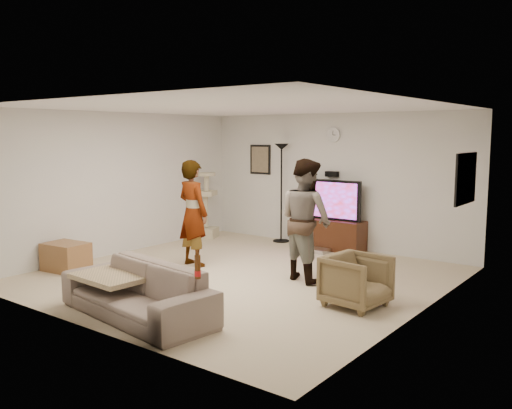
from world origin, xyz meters
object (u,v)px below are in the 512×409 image
Objects in this scene: tv at (330,200)px; armchair at (356,281)px; tv_stand at (329,234)px; person_right at (306,220)px; cat_tree at (206,205)px; person_left at (193,213)px; side_table at (66,257)px; floor_lamp at (281,193)px; beer_bottle at (198,267)px; sofa at (137,291)px.

tv reaches higher than armchair.
person_right is (0.78, -2.08, 0.61)m from tv_stand.
cat_tree is 0.79× the size of person_left.
tv reaches higher than tv_stand.
floor_lamp is at bearing 70.93° from side_table.
beer_bottle is (2.19, -4.71, -0.22)m from floor_lamp.
person_left is at bearing -90.30° from floor_lamp.
armchair is at bearing 53.08° from sofa.
cat_tree is (-2.60, -0.54, -0.25)m from tv.
person_left is at bearing 126.41° from sofa.
person_left is 2.60m from sofa.
person_left is (-1.12, -2.44, -0.07)m from tv.
armchair is 4.57m from side_table.
person_left reaches higher than beer_bottle.
person_left is 0.81× the size of sofa.
beer_bottle is at bearing -65.06° from floor_lamp.
sofa is (0.11, -4.67, -0.61)m from tv.
beer_bottle is at bearing 161.61° from armchair.
tv_stand reaches higher than side_table.
side_table is (-1.36, -3.93, -0.75)m from floor_lamp.
beer_bottle reaches higher than tv_stand.
floor_lamp is 5.20m from beer_bottle.
floor_lamp is 4.91m from sofa.
beer_bottle reaches higher than sofa.
side_table is at bearing 167.67° from beer_bottle.
person_right reaches higher than tv_stand.
tv_stand is 4.82m from beer_bottle.
tv_stand is 0.69× the size of floor_lamp.
tv_stand is 1.09× the size of tv.
armchair is at bearing 65.02° from beer_bottle.
beer_bottle is at bearing -12.33° from side_table.
floor_lamp reaches higher than armchair.
person_right is (1.90, 0.36, 0.03)m from person_left.
beer_bottle is at bearing -48.36° from cat_tree.
person_right is 7.08× the size of beer_bottle.
person_left is at bearing -114.64° from tv.
cat_tree is 2.07× the size of side_table.
side_table is (-2.47, -3.90, -0.70)m from tv.
side_table is at bearing 170.73° from sofa.
person_right is at bearing -160.29° from person_left.
person_right is 0.84× the size of sofa.
tv is (0.00, 0.00, 0.64)m from tv_stand.
side_table is at bearing -87.78° from cat_tree.
tv is 3.46m from armchair.
tv_stand is 0.63× the size of sofa.
sofa is 2.98× the size of armchair.
side_table is at bearing 48.06° from person_right.
armchair is (1.96, -2.78, -0.60)m from tv.
side_table is at bearing -122.34° from tv.
person_right reaches higher than sofa.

